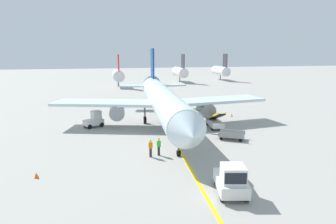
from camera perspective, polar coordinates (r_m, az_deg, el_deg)
The scene contains 14 objects.
ground_plane at distance 29.75m, azimuth 1.33°, elevation -7.52°, with size 300.00×300.00×0.00m, color #9E9B93.
taxi_line_yellow at distance 34.59m, azimuth 0.83°, elevation -4.79°, with size 0.30×80.00×0.01m, color yellow.
airliner at distance 39.43m, azimuth -1.07°, elevation 2.30°, with size 28.53×35.34×10.10m.
pushback_tug at distance 21.62m, azimuth 11.84°, elevation -12.43°, with size 2.64×3.93×2.20m.
baggage_tug_near_wing at distance 40.21m, azimuth -13.65°, elevation -1.46°, with size 2.73×2.27×2.10m.
belt_loader_forward_hold at distance 39.16m, azimuth 8.82°, elevation -1.83°, with size 1.89×5.11×2.59m.
baggage_cart_loaded at distance 34.44m, azimuth 11.83°, elevation -4.31°, with size 3.62×2.79×0.94m.
ground_crew_marshaller at distance 28.55m, azimuth -1.75°, elevation -6.41°, with size 0.36×0.24×1.70m.
ground_crew_wing_walker at distance 28.17m, azimuth -3.30°, elevation -6.68°, with size 0.36×0.24×1.70m.
safety_cone_nose_left at distance 25.99m, azimuth -23.49°, elevation -10.84°, with size 0.36×0.36×0.44m, color orange.
safety_cone_nose_right at distance 46.46m, azimuth 11.87°, elevation -0.57°, with size 0.36×0.36×0.44m, color orange.
distant_aircraft_far_left at distance 85.55m, azimuth -9.38°, elevation 6.92°, with size 3.00×10.10×8.80m.
distant_aircraft_mid_left at distance 96.80m, azimuth 2.25°, elevation 7.56°, with size 3.00×10.10×8.80m.
distant_aircraft_mid_right at distance 104.36m, azimuth 9.87°, elevation 7.68°, with size 3.00×10.10×8.80m.
Camera 1 is at (-6.80, -27.31, 9.63)m, focal length 32.45 mm.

